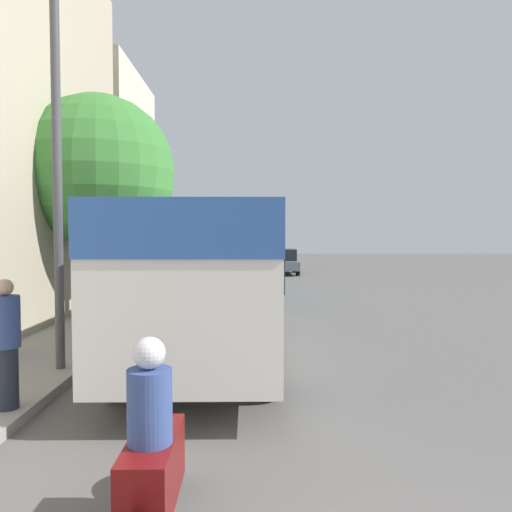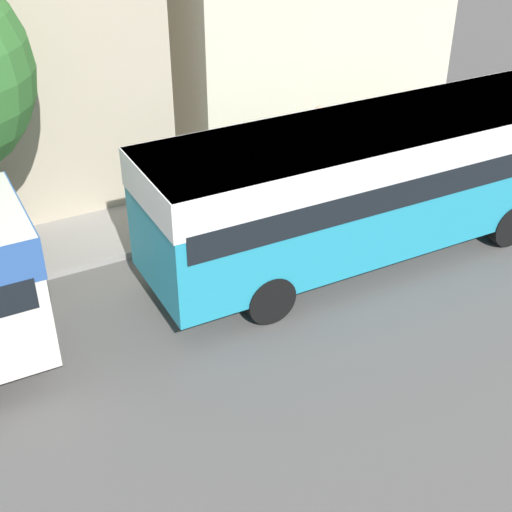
# 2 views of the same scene
# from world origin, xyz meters

# --- Properties ---
(bus_following) EXTENTS (2.63, 9.88, 3.04)m
(bus_following) POSITION_xyz_m (-1.80, 19.61, 1.97)
(bus_following) COLOR teal
(bus_following) RESTS_ON ground_plane
(pedestrian_near_curb) EXTENTS (0.37, 0.37, 1.86)m
(pedestrian_near_curb) POSITION_xyz_m (-5.52, 20.68, 1.11)
(pedestrian_near_curb) COLOR #232838
(pedestrian_near_curb) RESTS_ON sidewalk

